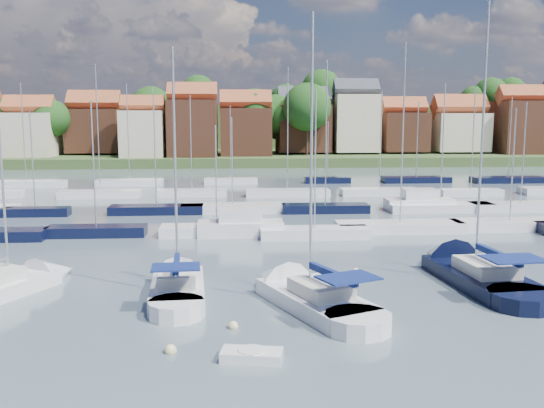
{
  "coord_description": "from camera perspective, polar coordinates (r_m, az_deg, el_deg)",
  "views": [
    {
      "loc": [
        -6.04,
        -29.02,
        9.92
      ],
      "look_at": [
        -3.12,
        14.0,
        3.5
      ],
      "focal_mm": 40.0,
      "sensor_mm": 36.0,
      "label": 1
    }
  ],
  "objects": [
    {
      "name": "buoy_c",
      "position": [
        28.95,
        -3.69,
        -11.59
      ],
      "size": [
        0.49,
        0.49,
        0.49
      ],
      "primitive_type": "sphere",
      "color": "beige",
      "rests_on": "ground"
    },
    {
      "name": "buoy_d",
      "position": [
        29.15,
        7.82,
        -11.51
      ],
      "size": [
        0.43,
        0.43,
        0.43
      ],
      "primitive_type": "sphere",
      "color": "beige",
      "rests_on": "ground"
    },
    {
      "name": "sailboat_far",
      "position": [
        37.55,
        -22.8,
        -6.99
      ],
      "size": [
        6.91,
        9.96,
        13.17
      ],
      "rotation": [
        0.0,
        0.0,
        1.09
      ],
      "color": "silver",
      "rests_on": "ground"
    },
    {
      "name": "buoy_b",
      "position": [
        26.5,
        -9.54,
        -13.64
      ],
      "size": [
        0.53,
        0.53,
        0.53
      ],
      "primitive_type": "sphere",
      "color": "beige",
      "rests_on": "ground"
    },
    {
      "name": "buoy_f",
      "position": [
        33.13,
        22.91,
        -9.64
      ],
      "size": [
        0.51,
        0.51,
        0.51
      ],
      "primitive_type": "sphere",
      "color": "beige",
      "rests_on": "ground"
    },
    {
      "name": "tender",
      "position": [
        25.37,
        -1.92,
        -14.05
      ],
      "size": [
        2.66,
        1.58,
        0.54
      ],
      "rotation": [
        0.0,
        0.0,
        -0.18
      ],
      "color": "silver",
      "rests_on": "ground"
    },
    {
      "name": "far_shore_town",
      "position": [
        161.99,
        -0.96,
        6.59
      ],
      "size": [
        212.46,
        90.0,
        22.27
      ],
      "color": "#3A4E27",
      "rests_on": "ground"
    },
    {
      "name": "sailboat_left",
      "position": [
        35.0,
        -8.82,
        -7.49
      ],
      "size": [
        3.51,
        10.87,
        14.59
      ],
      "rotation": [
        0.0,
        0.0,
        1.63
      ],
      "color": "silver",
      "rests_on": "ground"
    },
    {
      "name": "buoy_g",
      "position": [
        28.4,
        9.83,
        -12.1
      ],
      "size": [
        0.47,
        0.47,
        0.47
      ],
      "primitive_type": "sphere",
      "color": "#D85914",
      "rests_on": "ground"
    },
    {
      "name": "sailboat_centre",
      "position": [
        32.85,
        2.73,
        -8.47
      ],
      "size": [
        7.62,
        12.21,
        16.2
      ],
      "rotation": [
        0.0,
        0.0,
        1.98
      ],
      "color": "silver",
      "rests_on": "ground"
    },
    {
      "name": "buoy_e",
      "position": [
        38.64,
        7.92,
        -6.49
      ],
      "size": [
        0.5,
        0.5,
        0.5
      ],
      "primitive_type": "sphere",
      "color": "beige",
      "rests_on": "ground"
    },
    {
      "name": "marina_field",
      "position": [
        65.36,
        3.15,
        0.11
      ],
      "size": [
        79.62,
        41.41,
        15.93
      ],
      "color": "silver",
      "rests_on": "ground"
    },
    {
      "name": "sailboat_navy",
      "position": [
        39.47,
        17.68,
        -5.98
      ],
      "size": [
        4.93,
        13.9,
        18.74
      ],
      "rotation": [
        0.0,
        0.0,
        1.67
      ],
      "color": "black",
      "rests_on": "ground"
    },
    {
      "name": "ground",
      "position": [
        69.99,
        1.11,
        0.32
      ],
      "size": [
        260.0,
        260.0,
        0.0
      ],
      "primitive_type": "plane",
      "color": "#4E606A",
      "rests_on": "ground"
    }
  ]
}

